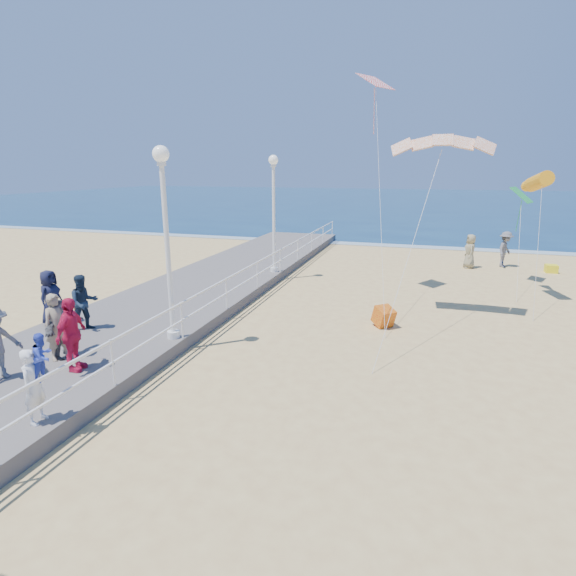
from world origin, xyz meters
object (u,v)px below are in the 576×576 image
(spectator_4, at_px, (51,297))
(lamp_post_mid, at_px, (166,225))
(box_kite, at_px, (384,318))
(beach_chair_left, at_px, (551,269))
(spectator_6, at_px, (58,327))
(beach_walker_c, at_px, (470,251))
(lamp_post_far, at_px, (274,202))
(toddler_held, at_px, (43,356))
(spectator_7, at_px, (84,303))
(woman_holding_toddler, at_px, (34,386))
(spectator_5, at_px, (61,328))
(spectator_3, at_px, (71,335))
(beach_walker_a, at_px, (505,249))

(spectator_4, bearing_deg, lamp_post_mid, -93.66)
(box_kite, distance_m, beach_chair_left, 13.05)
(spectator_6, xyz_separation_m, beach_walker_c, (11.00, 16.72, -0.37))
(lamp_post_far, relative_size, spectator_6, 3.07)
(toddler_held, xyz_separation_m, box_kite, (5.58, 8.39, -1.41))
(toddler_held, height_order, beach_chair_left, toddler_held)
(spectator_7, height_order, box_kite, spectator_7)
(lamp_post_far, bearing_deg, toddler_held, -89.85)
(woman_holding_toddler, relative_size, box_kite, 2.49)
(spectator_7, bearing_deg, lamp_post_mid, -53.00)
(spectator_4, height_order, beach_chair_left, spectator_4)
(spectator_5, xyz_separation_m, spectator_7, (-0.86, 1.84, 0.08))
(lamp_post_mid, height_order, lamp_post_far, same)
(spectator_4, height_order, box_kite, spectator_4)
(beach_chair_left, bearing_deg, toddler_held, -124.03)
(toddler_held, height_order, spectator_4, toddler_held)
(spectator_4, bearing_deg, box_kite, -72.74)
(lamp_post_mid, relative_size, lamp_post_far, 1.00)
(lamp_post_mid, height_order, spectator_4, lamp_post_mid)
(woman_holding_toddler, bearing_deg, spectator_4, 33.10)
(spectator_7, bearing_deg, spectator_3, -110.73)
(lamp_post_mid, distance_m, beach_chair_left, 19.86)
(beach_walker_c, distance_m, box_kite, 11.26)
(woman_holding_toddler, distance_m, spectator_4, 6.22)
(spectator_3, height_order, spectator_7, spectator_3)
(woman_holding_toddler, height_order, beach_walker_a, beach_walker_a)
(lamp_post_far, relative_size, spectator_3, 2.93)
(woman_holding_toddler, distance_m, beach_walker_a, 22.89)
(toddler_held, relative_size, beach_chair_left, 1.69)
(spectator_7, bearing_deg, beach_chair_left, -13.56)
(spectator_6, distance_m, spectator_7, 2.19)
(spectator_7, bearing_deg, lamp_post_far, 16.00)
(spectator_3, bearing_deg, box_kite, -55.80)
(spectator_6, relative_size, beach_walker_a, 0.90)
(toddler_held, bearing_deg, beach_walker_c, -33.80)
(spectator_4, relative_size, beach_walker_c, 0.96)
(beach_walker_a, distance_m, beach_chair_left, 2.38)
(spectator_6, bearing_deg, spectator_5, 47.23)
(spectator_4, bearing_deg, woman_holding_toddler, -142.63)
(spectator_3, relative_size, beach_walker_a, 0.95)
(spectator_4, bearing_deg, spectator_5, -135.70)
(woman_holding_toddler, bearing_deg, beach_walker_a, -37.19)
(spectator_3, height_order, beach_walker_c, spectator_3)
(spectator_3, xyz_separation_m, spectator_5, (-0.89, 0.59, -0.14))
(spectator_5, bearing_deg, lamp_post_far, -19.24)
(woman_holding_toddler, bearing_deg, spectator_3, 17.23)
(lamp_post_far, xyz_separation_m, spectator_5, (-2.01, -11.02, -2.49))
(spectator_3, bearing_deg, beach_walker_c, -40.19)
(lamp_post_mid, xyz_separation_m, toddler_held, (0.03, -4.55, -1.95))
(spectator_6, bearing_deg, spectator_3, -91.20)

